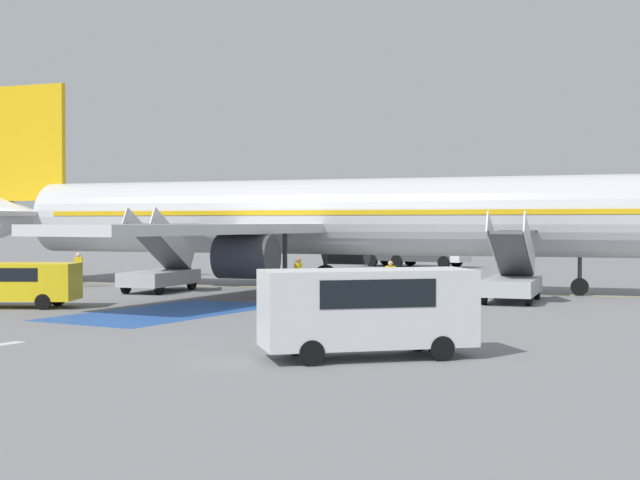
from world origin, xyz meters
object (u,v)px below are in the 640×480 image
airliner (324,217)px  boarding_stairs_aft (160,271)px  fuel_tanker (412,244)px  ground_crew_2 (78,267)px  service_van_1 (10,280)px  boarding_stairs_forward (512,280)px  ground_crew_0 (298,274)px  terminal_building (587,215)px  service_van_0 (367,305)px  ground_crew_1 (390,277)px

airliner → boarding_stairs_aft: airliner is taller
fuel_tanker → ground_crew_2: fuel_tanker is taller
boarding_stairs_aft → service_van_1: (0.11, -9.67, 0.09)m
boarding_stairs_forward → fuel_tanker: 30.99m
ground_crew_0 → terminal_building: 77.00m
service_van_1 → fuel_tanker: bearing=-28.7°
airliner → service_van_0: (12.74, -20.39, -2.44)m
airliner → fuel_tanker: airliner is taller
airliner → fuel_tanker: 24.36m
airliner → terminal_building: bearing=172.1°
boarding_stairs_aft → ground_crew_1: bearing=-2.4°
ground_crew_1 → terminal_building: bearing=-140.7°
boarding_stairs_forward → service_van_0: bearing=-94.5°
airliner → service_van_0: size_ratio=8.57×
ground_crew_2 → ground_crew_0: bearing=-33.1°
airliner → ground_crew_1: size_ratio=25.83×
boarding_stairs_aft → terminal_building: bearing=77.2°
ground_crew_0 → boarding_stairs_aft: bearing=84.1°
airliner → service_van_0: 24.16m
boarding_stairs_forward → terminal_building: 75.30m
ground_crew_0 → ground_crew_2: ground_crew_2 is taller
fuel_tanker → ground_crew_0: fuel_tanker is taller
ground_crew_2 → terminal_building: (9.38, 76.92, 3.30)m
boarding_stairs_aft → service_van_1: boarding_stairs_aft is taller
airliner → ground_crew_1: bearing=44.5°
airliner → ground_crew_1: 7.59m
fuel_tanker → terminal_building: terminal_building is taller
airliner → service_van_0: airliner is taller
airliner → boarding_stairs_forward: 11.63m
boarding_stairs_forward → service_van_0: boarding_stairs_forward is taller
airliner → fuel_tanker: size_ratio=5.10×
ground_crew_1 → ground_crew_2: bearing=-52.3°
boarding_stairs_aft → ground_crew_1: size_ratio=3.12×
airliner → boarding_stairs_aft: size_ratio=8.28×
ground_crew_1 → terminal_building: size_ratio=0.01×
airliner → ground_crew_2: airliner is taller
boarding_stairs_aft → ground_crew_2: bearing=168.5°
airliner → boarding_stairs_aft: 8.99m
service_van_1 → service_van_0: bearing=-132.2°
terminal_building → ground_crew_0: bearing=-86.7°
service_van_0 → service_van_1: service_van_0 is taller
boarding_stairs_forward → fuel_tanker: (-16.36, 26.31, 0.78)m
airliner → boarding_stairs_forward: airliner is taller
ground_crew_0 → terminal_building: (-4.43, 76.80, 3.31)m
boarding_stairs_aft → service_van_0: bearing=-47.7°
fuel_tanker → ground_crew_1: bearing=24.2°
airliner → ground_crew_2: bearing=-75.4°
service_van_1 → ground_crew_1: (11.98, 11.32, -0.10)m
service_van_1 → terminal_building: bearing=-29.8°
service_van_1 → boarding_stairs_aft: bearing=-26.8°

